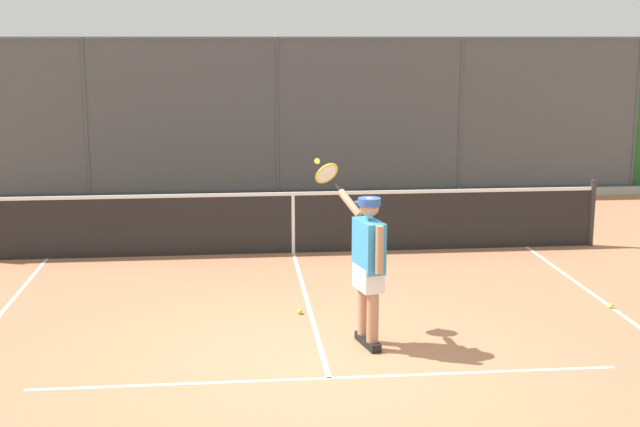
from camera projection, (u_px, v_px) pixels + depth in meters
ground_plane at (324, 359)px, 8.97m from camera, size 60.00×60.00×0.00m
court_line_markings at (332, 389)px, 8.20m from camera, size 7.56×9.25×0.01m
fence_backdrop at (276, 120)px, 18.19m from camera, size 18.35×1.37×3.31m
tennis_net at (293, 222)px, 13.30m from camera, size 9.72×0.09×1.07m
tennis_player at (368, 260)px, 9.18m from camera, size 0.70×1.29×1.94m
tennis_ball_near_net at (300, 311)px, 10.42m from camera, size 0.07×0.07×0.07m
tennis_ball_by_sideline at (611, 306)px, 10.63m from camera, size 0.07×0.07×0.07m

